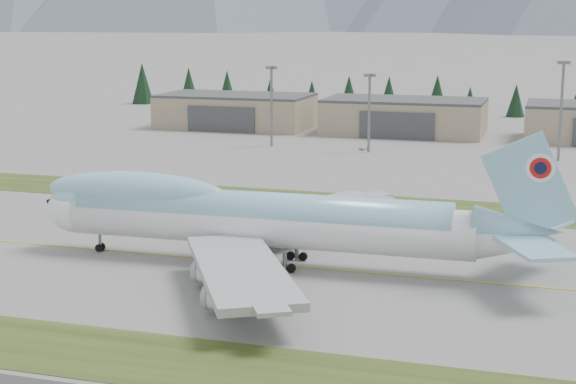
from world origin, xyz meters
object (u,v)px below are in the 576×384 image
(hangar_center, at_px, (404,116))
(service_vehicle_b, at_px, (514,155))
(boeing_747_freighter, at_px, (261,218))
(service_vehicle_a, at_px, (364,149))
(hangar_left, at_px, (236,111))

(hangar_center, distance_m, service_vehicle_b, 48.32)
(hangar_center, bearing_deg, boeing_747_freighter, -88.08)
(service_vehicle_a, bearing_deg, hangar_left, 157.31)
(boeing_747_freighter, xyz_separation_m, hangar_left, (-60.02, 149.98, -1.47))
(hangar_left, xyz_separation_m, service_vehicle_b, (89.59, -33.31, -5.39))
(boeing_747_freighter, distance_m, hangar_center, 150.07)
(hangar_left, relative_size, service_vehicle_a, 12.19)
(service_vehicle_a, bearing_deg, hangar_center, 94.60)
(boeing_747_freighter, distance_m, service_vehicle_b, 120.56)
(service_vehicle_a, bearing_deg, boeing_747_freighter, -72.54)
(hangar_center, bearing_deg, service_vehicle_b, -43.91)
(hangar_left, bearing_deg, service_vehicle_a, -35.20)
(boeing_747_freighter, height_order, hangar_left, boeing_747_freighter)
(service_vehicle_b, bearing_deg, service_vehicle_a, 120.26)
(boeing_747_freighter, relative_size, hangar_left, 1.63)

